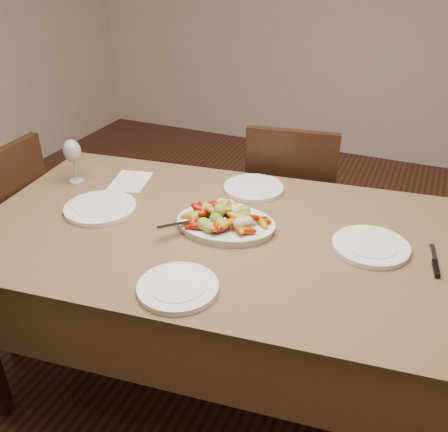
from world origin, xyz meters
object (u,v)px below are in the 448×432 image
Objects in this scene: plate_near at (178,288)px; wine_glass at (73,160)px; plate_left at (100,208)px; plate_right at (371,247)px; plate_far at (254,188)px; dining_table at (224,311)px; serving_platter at (226,225)px; chair_far at (292,205)px.

plate_near is 0.93m from wine_glass.
plate_near is at bearing -33.08° from wine_glass.
plate_left and plate_right have the same top height.
wine_glass reaches higher than plate_far.
wine_glass is (-0.74, -0.23, 0.09)m from plate_far.
dining_table is 0.39m from serving_platter.
serving_platter is at bearing 78.51° from chair_far.
dining_table is at bearing -84.82° from serving_platter.
plate_far is 1.24× the size of wine_glass.
serving_platter is 0.51m from plate_left.
wine_glass is at bearing -162.68° from plate_far.
serving_platter is 1.34× the size of plate_right.
serving_platter reaches higher than plate_near.
plate_left is 1.10× the size of plate_far.
plate_left reaches higher than dining_table.
plate_right is at bearing 10.11° from dining_table.
chair_far is 0.84m from serving_platter.
dining_table is 0.81m from chair_far.
chair_far is 1.12m from wine_glass.
plate_near is at bearing -87.67° from plate_far.
dining_table is 6.59× the size of plate_left.
plate_far is 0.73m from plate_near.
plate_left is 0.64m from plate_far.
plate_left is 0.61m from plate_near.
plate_right and plate_far have the same top height.
plate_left is at bearing -140.28° from plate_far.
plate_left is (-0.51, -0.07, -0.00)m from serving_platter.
serving_platter reaches higher than dining_table.
plate_right is 0.59m from plate_far.
plate_right is 1.29× the size of wine_glass.
plate_near is (-0.50, -0.47, 0.00)m from plate_right.
plate_left is at bearing -172.11° from plate_right.
plate_far is at bearing 92.33° from plate_near.
plate_near is at bearing -88.25° from dining_table.
plate_far and plate_near have the same top height.
serving_platter is 1.72× the size of wine_glass.
plate_far is at bearing 74.41° from chair_far.
wine_glass reaches higher than serving_platter.
dining_table is at bearing 91.75° from plate_near.
chair_far is 0.91m from plate_right.
wine_glass is (-0.25, 0.18, 0.09)m from plate_left.
serving_platter reaches higher than plate_right.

